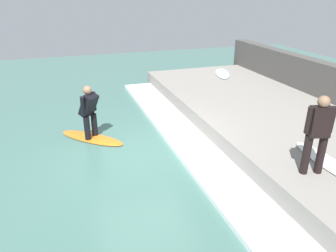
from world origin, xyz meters
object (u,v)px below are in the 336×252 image
object	(u,v)px
surfer_waiting_near	(318,131)
surfboard_waiting_near	(327,162)
surfboard_spare	(222,73)
surfer_riding	(89,109)
surfboard_riding	(92,138)

from	to	relation	value
surfer_waiting_near	surfboard_waiting_near	size ratio (longest dim) A/B	0.80
surfboard_waiting_near	surfboard_spare	bearing A→B (deg)	79.11
surfer_waiting_near	surfer_riding	bearing A→B (deg)	132.91
surfboard_riding	surfer_waiting_near	xyz separation A→B (m)	(3.86, -4.15, 1.41)
surfboard_spare	surfer_riding	bearing A→B (deg)	-148.44
surfboard_riding	surfboard_waiting_near	size ratio (longest dim) A/B	0.93
surfboard_riding	surfer_waiting_near	size ratio (longest dim) A/B	1.16
surfboard_waiting_near	surfboard_spare	xyz separation A→B (m)	(1.46, 7.58, 0.00)
surfboard_riding	surfer_waiting_near	world-z (taller)	surfer_waiting_near
surfboard_riding	surfboard_waiting_near	xyz separation A→B (m)	(4.45, -3.95, 0.54)
surfer_waiting_near	surfboard_riding	bearing A→B (deg)	132.91
surfer_waiting_near	surfboard_spare	world-z (taller)	surfer_waiting_near
surfer_riding	surfboard_spare	world-z (taller)	surfer_riding
surfer_waiting_near	surfboard_spare	distance (m)	8.09
surfboard_riding	surfboard_spare	bearing A→B (deg)	31.56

